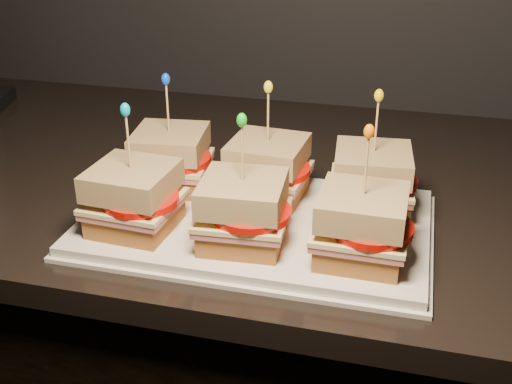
# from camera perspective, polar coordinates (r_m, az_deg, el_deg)

# --- Properties ---
(cabinet) EXTENTS (2.13, 0.69, 0.85)m
(cabinet) POSITION_cam_1_polar(r_m,az_deg,el_deg) (1.34, -10.50, -15.16)
(cabinet) COLOR black
(cabinet) RESTS_ON ground
(granite_slab) EXTENTS (2.17, 0.73, 0.04)m
(granite_slab) POSITION_cam_1_polar(r_m,az_deg,el_deg) (1.11, -12.36, 2.27)
(granite_slab) COLOR black
(granite_slab) RESTS_ON cabinet
(platter) EXTENTS (0.45, 0.28, 0.02)m
(platter) POSITION_cam_1_polar(r_m,az_deg,el_deg) (0.85, 0.00, -2.78)
(platter) COLOR silver
(platter) RESTS_ON granite_slab
(platter_rim) EXTENTS (0.46, 0.29, 0.01)m
(platter_rim) POSITION_cam_1_polar(r_m,az_deg,el_deg) (0.85, 0.00, -3.13)
(platter_rim) COLOR silver
(platter_rim) RESTS_ON granite_slab
(sandwich_0_bread_bot) EXTENTS (0.11, 0.11, 0.03)m
(sandwich_0_bread_bot) POSITION_cam_1_polar(r_m,az_deg,el_deg) (0.93, -7.48, 1.37)
(sandwich_0_bread_bot) COLOR brown
(sandwich_0_bread_bot) RESTS_ON platter
(sandwich_0_ham) EXTENTS (0.12, 0.11, 0.01)m
(sandwich_0_ham) POSITION_cam_1_polar(r_m,az_deg,el_deg) (0.93, -7.54, 2.34)
(sandwich_0_ham) COLOR #BA6863
(sandwich_0_ham) RESTS_ON sandwich_0_bread_bot
(sandwich_0_cheese) EXTENTS (0.12, 0.12, 0.01)m
(sandwich_0_cheese) POSITION_cam_1_polar(r_m,az_deg,el_deg) (0.92, -7.56, 2.74)
(sandwich_0_cheese) COLOR #F0DA93
(sandwich_0_cheese) RESTS_ON sandwich_0_ham
(sandwich_0_tomato) EXTENTS (0.10, 0.10, 0.01)m
(sandwich_0_tomato) POSITION_cam_1_polar(r_m,az_deg,el_deg) (0.91, -7.03, 2.95)
(sandwich_0_tomato) COLOR red
(sandwich_0_tomato) RESTS_ON sandwich_0_cheese
(sandwich_0_bread_top) EXTENTS (0.11, 0.11, 0.03)m
(sandwich_0_bread_top) POSITION_cam_1_polar(r_m,az_deg,el_deg) (0.91, -7.67, 4.38)
(sandwich_0_bread_top) COLOR brown
(sandwich_0_bread_top) RESTS_ON sandwich_0_tomato
(sandwich_0_pick) EXTENTS (0.00, 0.00, 0.09)m
(sandwich_0_pick) POSITION_cam_1_polar(r_m,az_deg,el_deg) (0.90, -7.85, 7.15)
(sandwich_0_pick) COLOR tan
(sandwich_0_pick) RESTS_ON sandwich_0_bread_top
(sandwich_0_frill) EXTENTS (0.01, 0.01, 0.02)m
(sandwich_0_frill) POSITION_cam_1_polar(r_m,az_deg,el_deg) (0.88, -8.03, 9.90)
(sandwich_0_frill) COLOR blue
(sandwich_0_frill) RESTS_ON sandwich_0_pick
(sandwich_1_bread_bot) EXTENTS (0.10, 0.10, 0.03)m
(sandwich_1_bread_bot) POSITION_cam_1_polar(r_m,az_deg,el_deg) (0.89, 1.02, 0.42)
(sandwich_1_bread_bot) COLOR brown
(sandwich_1_bread_bot) RESTS_ON platter
(sandwich_1_ham) EXTENTS (0.11, 0.11, 0.01)m
(sandwich_1_ham) POSITION_cam_1_polar(r_m,az_deg,el_deg) (0.89, 1.03, 1.43)
(sandwich_1_ham) COLOR #BA6863
(sandwich_1_ham) RESTS_ON sandwich_1_bread_bot
(sandwich_1_cheese) EXTENTS (0.11, 0.11, 0.01)m
(sandwich_1_cheese) POSITION_cam_1_polar(r_m,az_deg,el_deg) (0.88, 1.03, 1.84)
(sandwich_1_cheese) COLOR #F0DA93
(sandwich_1_cheese) RESTS_ON sandwich_1_ham
(sandwich_1_tomato) EXTENTS (0.10, 0.10, 0.01)m
(sandwich_1_tomato) POSITION_cam_1_polar(r_m,az_deg,el_deg) (0.87, 1.71, 2.04)
(sandwich_1_tomato) COLOR red
(sandwich_1_tomato) RESTS_ON sandwich_1_cheese
(sandwich_1_bread_top) EXTENTS (0.10, 0.10, 0.03)m
(sandwich_1_bread_top) POSITION_cam_1_polar(r_m,az_deg,el_deg) (0.87, 1.05, 3.55)
(sandwich_1_bread_top) COLOR brown
(sandwich_1_bread_top) RESTS_ON sandwich_1_tomato
(sandwich_1_pick) EXTENTS (0.00, 0.00, 0.09)m
(sandwich_1_pick) POSITION_cam_1_polar(r_m,az_deg,el_deg) (0.86, 1.07, 6.43)
(sandwich_1_pick) COLOR tan
(sandwich_1_pick) RESTS_ON sandwich_1_bread_top
(sandwich_1_frill) EXTENTS (0.01, 0.01, 0.02)m
(sandwich_1_frill) POSITION_cam_1_polar(r_m,az_deg,el_deg) (0.84, 1.10, 9.31)
(sandwich_1_frill) COLOR yellow
(sandwich_1_frill) RESTS_ON sandwich_1_pick
(sandwich_2_bread_bot) EXTENTS (0.10, 0.10, 0.03)m
(sandwich_2_bread_bot) POSITION_cam_1_polar(r_m,az_deg,el_deg) (0.88, 10.08, -0.60)
(sandwich_2_bread_bot) COLOR brown
(sandwich_2_bread_bot) RESTS_ON platter
(sandwich_2_ham) EXTENTS (0.12, 0.11, 0.01)m
(sandwich_2_ham) POSITION_cam_1_polar(r_m,az_deg,el_deg) (0.87, 10.17, 0.41)
(sandwich_2_ham) COLOR #BA6863
(sandwich_2_ham) RESTS_ON sandwich_2_bread_bot
(sandwich_2_cheese) EXTENTS (0.12, 0.11, 0.01)m
(sandwich_2_cheese) POSITION_cam_1_polar(r_m,az_deg,el_deg) (0.87, 10.21, 0.83)
(sandwich_2_cheese) COLOR #F0DA93
(sandwich_2_cheese) RESTS_ON sandwich_2_ham
(sandwich_2_tomato) EXTENTS (0.10, 0.10, 0.01)m
(sandwich_2_tomato) POSITION_cam_1_polar(r_m,az_deg,el_deg) (0.86, 11.01, 1.03)
(sandwich_2_tomato) COLOR red
(sandwich_2_tomato) RESTS_ON sandwich_2_cheese
(sandwich_2_bread_top) EXTENTS (0.11, 0.11, 0.03)m
(sandwich_2_bread_top) POSITION_cam_1_polar(r_m,az_deg,el_deg) (0.85, 10.36, 2.57)
(sandwich_2_bread_top) COLOR brown
(sandwich_2_bread_top) RESTS_ON sandwich_2_tomato
(sandwich_2_pick) EXTENTS (0.00, 0.00, 0.09)m
(sandwich_2_pick) POSITION_cam_1_polar(r_m,az_deg,el_deg) (0.84, 10.62, 5.49)
(sandwich_2_pick) COLOR tan
(sandwich_2_pick) RESTS_ON sandwich_2_bread_top
(sandwich_2_frill) EXTENTS (0.01, 0.01, 0.02)m
(sandwich_2_frill) POSITION_cam_1_polar(r_m,az_deg,el_deg) (0.82, 10.88, 8.42)
(sandwich_2_frill) COLOR #EFC801
(sandwich_2_frill) RESTS_ON sandwich_2_pick
(sandwich_3_bread_bot) EXTENTS (0.10, 0.10, 0.03)m
(sandwich_3_bread_bot) POSITION_cam_1_polar(r_m,az_deg,el_deg) (0.83, -10.66, -2.28)
(sandwich_3_bread_bot) COLOR brown
(sandwich_3_bread_bot) RESTS_ON platter
(sandwich_3_ham) EXTENTS (0.11, 0.11, 0.01)m
(sandwich_3_ham) POSITION_cam_1_polar(r_m,az_deg,el_deg) (0.82, -10.76, -1.22)
(sandwich_3_ham) COLOR #BA6863
(sandwich_3_ham) RESTS_ON sandwich_3_bread_bot
(sandwich_3_cheese) EXTENTS (0.11, 0.11, 0.01)m
(sandwich_3_cheese) POSITION_cam_1_polar(r_m,az_deg,el_deg) (0.82, -10.80, -0.79)
(sandwich_3_cheese) COLOR #F0DA93
(sandwich_3_cheese) RESTS_ON sandwich_3_ham
(sandwich_3_tomato) EXTENTS (0.10, 0.10, 0.01)m
(sandwich_3_tomato) POSITION_cam_1_polar(r_m,az_deg,el_deg) (0.81, -10.24, -0.60)
(sandwich_3_tomato) COLOR red
(sandwich_3_tomato) RESTS_ON sandwich_3_cheese
(sandwich_3_bread_top) EXTENTS (0.10, 0.10, 0.03)m
(sandwich_3_bread_top) POSITION_cam_1_polar(r_m,az_deg,el_deg) (0.81, -10.97, 1.03)
(sandwich_3_bread_top) COLOR brown
(sandwich_3_bread_top) RESTS_ON sandwich_3_tomato
(sandwich_3_pick) EXTENTS (0.00, 0.00, 0.09)m
(sandwich_3_pick) POSITION_cam_1_polar(r_m,az_deg,el_deg) (0.79, -11.26, 4.09)
(sandwich_3_pick) COLOR tan
(sandwich_3_pick) RESTS_ON sandwich_3_bread_top
(sandwich_3_frill) EXTENTS (0.01, 0.01, 0.02)m
(sandwich_3_frill) POSITION_cam_1_polar(r_m,az_deg,el_deg) (0.77, -11.55, 7.18)
(sandwich_3_frill) COLOR #0598C1
(sandwich_3_frill) RESTS_ON sandwich_3_pick
(sandwich_4_bread_bot) EXTENTS (0.10, 0.10, 0.03)m
(sandwich_4_bread_bot) POSITION_cam_1_polar(r_m,az_deg,el_deg) (0.79, -1.17, -3.57)
(sandwich_4_bread_bot) COLOR brown
(sandwich_4_bread_bot) RESTS_ON platter
(sandwich_4_ham) EXTENTS (0.11, 0.11, 0.01)m
(sandwich_4_ham) POSITION_cam_1_polar(r_m,az_deg,el_deg) (0.78, -1.18, -2.46)
(sandwich_4_ham) COLOR #BA6863
(sandwich_4_ham) RESTS_ON sandwich_4_bread_bot
(sandwich_4_cheese) EXTENTS (0.12, 0.11, 0.01)m
(sandwich_4_cheese) POSITION_cam_1_polar(r_m,az_deg,el_deg) (0.77, -1.18, -2.00)
(sandwich_4_cheese) COLOR #F0DA93
(sandwich_4_cheese) RESTS_ON sandwich_4_ham
(sandwich_4_tomato) EXTENTS (0.10, 0.10, 0.01)m
(sandwich_4_tomato) POSITION_cam_1_polar(r_m,az_deg,el_deg) (0.76, -0.44, -1.82)
(sandwich_4_tomato) COLOR red
(sandwich_4_tomato) RESTS_ON sandwich_4_cheese
(sandwich_4_bread_top) EXTENTS (0.11, 0.11, 0.03)m
(sandwich_4_bread_top) POSITION_cam_1_polar(r_m,az_deg,el_deg) (0.76, -1.20, -0.10)
(sandwich_4_bread_top) COLOR brown
(sandwich_4_bread_top) RESTS_ON sandwich_4_tomato
(sandwich_4_pick) EXTENTS (0.00, 0.00, 0.09)m
(sandwich_4_pick) POSITION_cam_1_polar(r_m,az_deg,el_deg) (0.74, -1.24, 3.13)
(sandwich_4_pick) COLOR tan
(sandwich_4_pick) RESTS_ON sandwich_4_bread_top
(sandwich_4_frill) EXTENTS (0.01, 0.01, 0.02)m
(sandwich_4_frill) POSITION_cam_1_polar(r_m,az_deg,el_deg) (0.72, -1.27, 6.40)
(sandwich_4_frill) COLOR green
(sandwich_4_frill) RESTS_ON sandwich_4_pick
(sandwich_5_bread_bot) EXTENTS (0.10, 0.10, 0.03)m
(sandwich_5_bread_bot) POSITION_cam_1_polar(r_m,az_deg,el_deg) (0.76, 9.18, -4.85)
(sandwich_5_bread_bot) COLOR brown
(sandwich_5_bread_bot) RESTS_ON platter
(sandwich_5_ham) EXTENTS (0.11, 0.10, 0.01)m
(sandwich_5_ham) POSITION_cam_1_polar(r_m,az_deg,el_deg) (0.76, 9.28, -3.72)
(sandwich_5_ham) COLOR #BA6863
(sandwich_5_ham) RESTS_ON sandwich_5_bread_bot
(sandwich_5_cheese) EXTENTS (0.11, 0.11, 0.01)m
(sandwich_5_cheese) POSITION_cam_1_polar(r_m,az_deg,el_deg) (0.75, 9.31, -3.26)
(sandwich_5_cheese) COLOR #F0DA93
(sandwich_5_cheese) RESTS_ON sandwich_5_ham
(sandwich_5_tomato) EXTENTS (0.10, 0.10, 0.01)m
(sandwich_5_tomato) POSITION_cam_1_polar(r_m,az_deg,el_deg) (0.74, 10.23, -3.09)
(sandwich_5_tomato) COLOR red
(sandwich_5_tomato) RESTS_ON sandwich_5_cheese
(sandwich_5_bread_top) EXTENTS (0.10, 0.10, 0.03)m
(sandwich_5_bread_top) POSITION_cam_1_polar(r_m,az_deg,el_deg) (0.74, 9.48, -1.33)
(sandwich_5_bread_top) COLOR brown
(sandwich_5_bread_top) RESTS_ON sandwich_5_tomato
(sandwich_5_pick) EXTENTS (0.00, 0.00, 0.09)m
(sandwich_5_pick) POSITION_cam_1_polar(r_m,az_deg,el_deg) (0.72, 9.75, 1.97)
(sandwich_5_pick) COLOR tan
(sandwich_5_pick) RESTS_ON sandwich_5_bread_top
(sandwich_5_frill) EXTENTS (0.01, 0.01, 0.02)m
(sandwich_5_frill) POSITION_cam_1_polar(r_m,az_deg,el_deg) (0.70, 10.03, 5.31)
(sandwich_5_frill) COLOR orange
(sandwich_5_frill) RESTS_ON sandwich_5_pick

